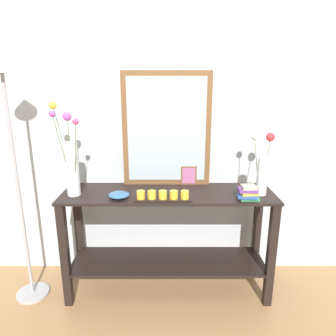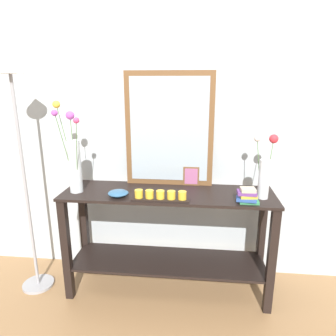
{
  "view_description": "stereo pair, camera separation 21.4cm",
  "coord_description": "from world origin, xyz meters",
  "px_view_note": "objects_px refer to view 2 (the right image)",
  "views": [
    {
      "loc": [
        0.0,
        -2.07,
        1.57
      ],
      "look_at": [
        0.0,
        0.0,
        0.99
      ],
      "focal_mm": 32.33,
      "sensor_mm": 36.0,
      "label": 1
    },
    {
      "loc": [
        0.21,
        -2.06,
        1.57
      ],
      "look_at": [
        0.0,
        0.0,
        0.99
      ],
      "focal_mm": 32.33,
      "sensor_mm": 36.0,
      "label": 2
    }
  ],
  "objects_px": {
    "mirror_leaning": "(169,130)",
    "vase_right": "(265,172)",
    "tall_vase_left": "(74,160)",
    "candle_tray": "(160,196)",
    "decorative_bowl": "(118,193)",
    "floor_lamp": "(20,142)",
    "console_table": "(168,230)",
    "book_stack": "(248,196)",
    "picture_frame_small": "(191,176)"
  },
  "relations": [
    {
      "from": "decorative_bowl",
      "to": "floor_lamp",
      "type": "distance_m",
      "value": 0.79
    },
    {
      "from": "picture_frame_small",
      "to": "decorative_bowl",
      "type": "distance_m",
      "value": 0.58
    },
    {
      "from": "candle_tray",
      "to": "floor_lamp",
      "type": "bearing_deg",
      "value": 175.39
    },
    {
      "from": "tall_vase_left",
      "to": "picture_frame_small",
      "type": "xyz_separation_m",
      "value": [
        0.83,
        0.24,
        -0.17
      ]
    },
    {
      "from": "vase_right",
      "to": "decorative_bowl",
      "type": "xyz_separation_m",
      "value": [
        -1.0,
        -0.09,
        -0.16
      ]
    },
    {
      "from": "console_table",
      "to": "candle_tray",
      "type": "bearing_deg",
      "value": -102.66
    },
    {
      "from": "mirror_leaning",
      "to": "picture_frame_small",
      "type": "distance_m",
      "value": 0.39
    },
    {
      "from": "book_stack",
      "to": "tall_vase_left",
      "type": "bearing_deg",
      "value": 175.66
    },
    {
      "from": "mirror_leaning",
      "to": "candle_tray",
      "type": "bearing_deg",
      "value": -94.14
    },
    {
      "from": "console_table",
      "to": "mirror_leaning",
      "type": "relative_size",
      "value": 1.8
    },
    {
      "from": "tall_vase_left",
      "to": "candle_tray",
      "type": "distance_m",
      "value": 0.67
    },
    {
      "from": "mirror_leaning",
      "to": "tall_vase_left",
      "type": "distance_m",
      "value": 0.73
    },
    {
      "from": "candle_tray",
      "to": "book_stack",
      "type": "relative_size",
      "value": 2.6
    },
    {
      "from": "book_stack",
      "to": "console_table",
      "type": "bearing_deg",
      "value": 164.36
    },
    {
      "from": "picture_frame_small",
      "to": "book_stack",
      "type": "bearing_deg",
      "value": -40.74
    },
    {
      "from": "floor_lamp",
      "to": "book_stack",
      "type": "bearing_deg",
      "value": -2.71
    },
    {
      "from": "decorative_bowl",
      "to": "book_stack",
      "type": "bearing_deg",
      "value": -1.95
    },
    {
      "from": "candle_tray",
      "to": "mirror_leaning",
      "type": "bearing_deg",
      "value": 85.86
    },
    {
      "from": "tall_vase_left",
      "to": "book_stack",
      "type": "height_order",
      "value": "tall_vase_left"
    },
    {
      "from": "console_table",
      "to": "book_stack",
      "type": "xyz_separation_m",
      "value": [
        0.54,
        -0.15,
        0.35
      ]
    },
    {
      "from": "mirror_leaning",
      "to": "candle_tray",
      "type": "xyz_separation_m",
      "value": [
        -0.02,
        -0.34,
        -0.4
      ]
    },
    {
      "from": "vase_right",
      "to": "floor_lamp",
      "type": "distance_m",
      "value": 1.72
    },
    {
      "from": "tall_vase_left",
      "to": "floor_lamp",
      "type": "height_order",
      "value": "floor_lamp"
    },
    {
      "from": "mirror_leaning",
      "to": "vase_right",
      "type": "distance_m",
      "value": 0.75
    },
    {
      "from": "console_table",
      "to": "candle_tray",
      "type": "height_order",
      "value": "candle_tray"
    },
    {
      "from": "candle_tray",
      "to": "decorative_bowl",
      "type": "distance_m",
      "value": 0.3
    },
    {
      "from": "mirror_leaning",
      "to": "tall_vase_left",
      "type": "xyz_separation_m",
      "value": [
        -0.66,
        -0.25,
        -0.19
      ]
    },
    {
      "from": "picture_frame_small",
      "to": "decorative_bowl",
      "type": "height_order",
      "value": "picture_frame_small"
    },
    {
      "from": "tall_vase_left",
      "to": "vase_right",
      "type": "distance_m",
      "value": 1.33
    },
    {
      "from": "candle_tray",
      "to": "picture_frame_small",
      "type": "distance_m",
      "value": 0.39
    },
    {
      "from": "tall_vase_left",
      "to": "picture_frame_small",
      "type": "height_order",
      "value": "tall_vase_left"
    },
    {
      "from": "vase_right",
      "to": "console_table",
      "type": "bearing_deg",
      "value": 177.2
    },
    {
      "from": "mirror_leaning",
      "to": "book_stack",
      "type": "xyz_separation_m",
      "value": [
        0.55,
        -0.34,
        -0.38
      ]
    },
    {
      "from": "mirror_leaning",
      "to": "floor_lamp",
      "type": "distance_m",
      "value": 1.07
    },
    {
      "from": "mirror_leaning",
      "to": "picture_frame_small",
      "type": "relative_size",
      "value": 5.77
    },
    {
      "from": "mirror_leaning",
      "to": "decorative_bowl",
      "type": "height_order",
      "value": "mirror_leaning"
    },
    {
      "from": "candle_tray",
      "to": "vase_right",
      "type": "bearing_deg",
      "value": 10.16
    },
    {
      "from": "book_stack",
      "to": "mirror_leaning",
      "type": "bearing_deg",
      "value": 148.43
    },
    {
      "from": "book_stack",
      "to": "floor_lamp",
      "type": "height_order",
      "value": "floor_lamp"
    },
    {
      "from": "console_table",
      "to": "floor_lamp",
      "type": "height_order",
      "value": "floor_lamp"
    },
    {
      "from": "vase_right",
      "to": "candle_tray",
      "type": "distance_m",
      "value": 0.73
    },
    {
      "from": "tall_vase_left",
      "to": "decorative_bowl",
      "type": "height_order",
      "value": "tall_vase_left"
    },
    {
      "from": "mirror_leaning",
      "to": "vase_right",
      "type": "xyz_separation_m",
      "value": [
        0.67,
        -0.22,
        -0.24
      ]
    },
    {
      "from": "tall_vase_left",
      "to": "floor_lamp",
      "type": "xyz_separation_m",
      "value": [
        -0.38,
        -0.02,
        0.12
      ]
    },
    {
      "from": "vase_right",
      "to": "book_stack",
      "type": "xyz_separation_m",
      "value": [
        -0.12,
        -0.12,
        -0.13
      ]
    },
    {
      "from": "vase_right",
      "to": "tall_vase_left",
      "type": "bearing_deg",
      "value": -178.83
    },
    {
      "from": "vase_right",
      "to": "candle_tray",
      "type": "relative_size",
      "value": 1.11
    },
    {
      "from": "decorative_bowl",
      "to": "floor_lamp",
      "type": "height_order",
      "value": "floor_lamp"
    },
    {
      "from": "tall_vase_left",
      "to": "floor_lamp",
      "type": "bearing_deg",
      "value": -177.47
    },
    {
      "from": "decorative_bowl",
      "to": "book_stack",
      "type": "relative_size",
      "value": 0.95
    }
  ]
}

